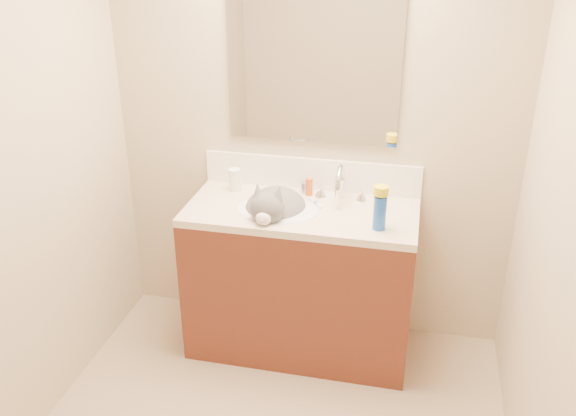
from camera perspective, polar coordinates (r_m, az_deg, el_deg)
The scene contains 16 objects.
room_shell at distance 2.04m, azimuth -4.05°, elevation 4.52°, with size 2.24×2.54×2.52m.
vanity_cabinet at distance 3.37m, azimuth 1.19°, elevation -6.99°, with size 1.20×0.55×0.82m, color #552416.
counter_slab at distance 3.16m, azimuth 1.26°, elevation -0.38°, with size 1.20×0.55×0.04m, color beige.
basin at distance 3.18m, azimuth -0.98°, elevation -1.22°, with size 0.45×0.36×0.14m, color white.
faucet at distance 3.22m, azimuth 4.91°, elevation 2.05°, with size 0.28×0.20×0.21m.
cat at distance 3.17m, azimuth -1.27°, elevation -0.27°, with size 0.37×0.46×0.35m.
backsplash at distance 3.36m, azimuth 2.17°, elevation 3.20°, with size 1.20×0.02×0.18m, color white.
mirror at distance 3.18m, azimuth 2.35°, elevation 13.11°, with size 0.90×0.02×0.80m, color white.
pill_bottle at distance 3.36m, azimuth -5.00°, elevation 2.66°, with size 0.07×0.07×0.12m, color white.
pill_label at distance 3.37m, azimuth -4.99°, elevation 2.38°, with size 0.06×0.06×0.04m, color #E55226.
silver_jar at distance 3.33m, azimuth 1.64°, elevation 1.94°, with size 0.05×0.05×0.06m, color #B7B7BC.
amber_bottle at distance 3.30m, azimuth 1.99°, elevation 2.01°, with size 0.04×0.04×0.10m, color #C44F17.
toothbrush at distance 3.21m, azimuth 2.64°, elevation 0.48°, with size 0.01×0.13×0.01m, color white.
toothbrush_head at distance 3.21m, azimuth 2.64°, elevation 0.52°, with size 0.01×0.03×0.01m, color #5D92C6.
spray_can at distance 2.94m, azimuth 8.57°, elevation -0.44°, with size 0.06×0.06×0.17m, color blue.
spray_cap at distance 2.90m, azimuth 8.72°, elevation 1.63°, with size 0.07×0.07×0.04m, color yellow.
Camera 1 is at (0.56, -1.82, 2.20)m, focal length 38.00 mm.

